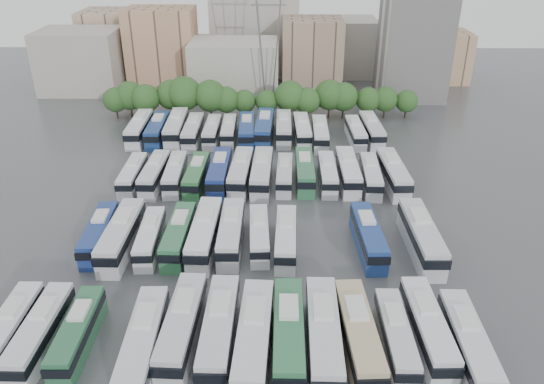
{
  "coord_description": "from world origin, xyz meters",
  "views": [
    {
      "loc": [
        3.84,
        -61.51,
        36.2
      ],
      "look_at": [
        3.17,
        3.11,
        3.0
      ],
      "focal_mm": 35.0,
      "sensor_mm": 36.0,
      "label": 1
    }
  ],
  "objects_px": {
    "bus_r0_s13": "(468,344)",
    "apartment_tower": "(414,39)",
    "bus_r2_s6": "(241,172)",
    "bus_r2_s8": "(285,174)",
    "bus_r2_s7": "(262,172)",
    "bus_r0_s6": "(219,330)",
    "bus_r2_s11": "(348,171)",
    "bus_r0_s4": "(144,343)",
    "bus_r3_s9": "(302,130)",
    "bus_r0_s10": "(358,335)",
    "bus_r3_s0": "(139,128)",
    "bus_r3_s12": "(356,132)",
    "bus_r3_s10": "(320,133)",
    "bus_r0_s1": "(41,332)",
    "bus_r1_s11": "(368,236)",
    "bus_r2_s5": "(220,172)",
    "bus_r2_s13": "(393,173)",
    "bus_r1_s8": "(286,238)",
    "bus_r3_s6": "(247,130)",
    "bus_r1_s7": "(259,234)",
    "bus_r0_s8": "(289,334)",
    "bus_r2_s9": "(305,171)",
    "bus_r0_s9": "(323,335)",
    "bus_r3_s13": "(372,130)",
    "bus_r1_s4": "(179,235)",
    "bus_r2_s1": "(133,175)",
    "bus_r1_s2": "(122,235)",
    "bus_r3_s8": "(284,128)",
    "bus_r0_s2": "(78,333)",
    "bus_r0_s11": "(396,336)",
    "bus_r2_s4": "(197,175)",
    "bus_r3_s1": "(158,130)",
    "electricity_pylon": "(269,18)",
    "bus_r3_s4": "(212,131)",
    "bus_r3_s7": "(264,128)",
    "bus_r0_s12": "(427,328)",
    "bus_r2_s3": "(175,174)",
    "bus_r0_s0": "(9,331)",
    "bus_r0_s7": "(254,339)",
    "bus_r1_s6": "(231,232)",
    "bus_r1_s1": "(99,233)",
    "bus_r3_s5": "(229,130)",
    "bus_r1_s5": "(205,233)",
    "bus_r2_s10": "(328,173)"
  },
  "relations": [
    {
      "from": "bus_r0_s13",
      "to": "apartment_tower",
      "type": "bearing_deg",
      "value": 82.59
    },
    {
      "from": "bus_r2_s6",
      "to": "bus_r2_s8",
      "type": "relative_size",
      "value": 1.19
    },
    {
      "from": "bus_r2_s7",
      "to": "bus_r0_s6",
      "type": "bearing_deg",
      "value": -92.97
    },
    {
      "from": "bus_r2_s11",
      "to": "bus_r0_s4",
      "type": "bearing_deg",
      "value": -121.74
    },
    {
      "from": "apartment_tower",
      "to": "bus_r3_s9",
      "type": "xyz_separation_m",
      "value": [
        -25.57,
        -28.01,
        -11.09
      ]
    },
    {
      "from": "bus_r0_s4",
      "to": "bus_r0_s10",
      "type": "distance_m",
      "value": 19.72
    },
    {
      "from": "bus_r3_s0",
      "to": "bus_r3_s12",
      "type": "relative_size",
      "value": 1.14
    },
    {
      "from": "bus_r0_s10",
      "to": "bus_r2_s7",
      "type": "xyz_separation_m",
      "value": [
        -9.93,
        35.29,
        0.04
      ]
    },
    {
      "from": "bus_r3_s10",
      "to": "bus_r0_s1",
      "type": "bearing_deg",
      "value": -118.45
    },
    {
      "from": "bus_r1_s11",
      "to": "bus_r2_s11",
      "type": "xyz_separation_m",
      "value": [
        -0.28,
        18.63,
        0.09
      ]
    },
    {
      "from": "bus_r2_s5",
      "to": "bus_r2_s13",
      "type": "height_order",
      "value": "bus_r2_s13"
    },
    {
      "from": "bus_r1_s8",
      "to": "bus_r2_s13",
      "type": "height_order",
      "value": "bus_r2_s13"
    },
    {
      "from": "bus_r0_s10",
      "to": "bus_r3_s6",
      "type": "xyz_separation_m",
      "value": [
        -13.19,
        53.75,
        -0.05
      ]
    },
    {
      "from": "bus_r1_s7",
      "to": "bus_r1_s8",
      "type": "height_order",
      "value": "bus_r1_s8"
    },
    {
      "from": "bus_r0_s8",
      "to": "bus_r2_s9",
      "type": "distance_m",
      "value": 36.34
    },
    {
      "from": "apartment_tower",
      "to": "bus_r0_s9",
      "type": "xyz_separation_m",
      "value": [
        -25.78,
        -81.95,
        -10.92
      ]
    },
    {
      "from": "bus_r2_s13",
      "to": "bus_r3_s13",
      "type": "xyz_separation_m",
      "value": [
        -0.28,
        18.89,
        -0.05
      ]
    },
    {
      "from": "bus_r1_s4",
      "to": "bus_r2_s1",
      "type": "height_order",
      "value": "bus_r1_s4"
    },
    {
      "from": "bus_r1_s2",
      "to": "bus_r3_s13",
      "type": "relative_size",
      "value": 1.04
    },
    {
      "from": "bus_r2_s7",
      "to": "bus_r3_s8",
      "type": "relative_size",
      "value": 1.04
    },
    {
      "from": "bus_r0_s13",
      "to": "bus_r0_s2",
      "type": "bearing_deg",
      "value": 179.32
    },
    {
      "from": "bus_r0_s11",
      "to": "bus_r3_s9",
      "type": "distance_m",
      "value": 54.1
    },
    {
      "from": "bus_r2_s4",
      "to": "bus_r3_s6",
      "type": "relative_size",
      "value": 0.93
    },
    {
      "from": "bus_r2_s4",
      "to": "bus_r2_s5",
      "type": "xyz_separation_m",
      "value": [
        3.42,
        0.66,
        0.17
      ]
    },
    {
      "from": "bus_r3_s10",
      "to": "bus_r3_s1",
      "type": "bearing_deg",
      "value": 178.86
    },
    {
      "from": "bus_r0_s1",
      "to": "bus_r2_s8",
      "type": "bearing_deg",
      "value": 57.39
    },
    {
      "from": "electricity_pylon",
      "to": "bus_r2_s8",
      "type": "bearing_deg",
      "value": -85.53
    },
    {
      "from": "bus_r2_s7",
      "to": "bus_r3_s6",
      "type": "bearing_deg",
      "value": 102.03
    },
    {
      "from": "bus_r0_s1",
      "to": "bus_r3_s4",
      "type": "xyz_separation_m",
      "value": [
        10.16,
        53.4,
        -0.04
      ]
    },
    {
      "from": "bus_r2_s11",
      "to": "bus_r0_s2",
      "type": "bearing_deg",
      "value": -129.7
    },
    {
      "from": "apartment_tower",
      "to": "bus_r3_s6",
      "type": "bearing_deg",
      "value": -141.87
    },
    {
      "from": "bus_r3_s7",
      "to": "bus_r3_s9",
      "type": "bearing_deg",
      "value": -4.29
    },
    {
      "from": "bus_r0_s12",
      "to": "bus_r1_s2",
      "type": "bearing_deg",
      "value": 153.05
    },
    {
      "from": "bus_r2_s1",
      "to": "bus_r3_s1",
      "type": "xyz_separation_m",
      "value": [
        -0.01,
        18.87,
        0.24
      ]
    },
    {
      "from": "bus_r1_s2",
      "to": "bus_r3_s7",
      "type": "height_order",
      "value": "bus_r3_s7"
    },
    {
      "from": "bus_r2_s1",
      "to": "bus_r2_s3",
      "type": "bearing_deg",
      "value": 2.45
    },
    {
      "from": "bus_r0_s0",
      "to": "bus_r0_s1",
      "type": "height_order",
      "value": "bus_r0_s1"
    },
    {
      "from": "bus_r0_s7",
      "to": "bus_r0_s1",
      "type": "bearing_deg",
      "value": 179.63
    },
    {
      "from": "bus_r2_s6",
      "to": "bus_r1_s11",
      "type": "bearing_deg",
      "value": -44.31
    },
    {
      "from": "bus_r0_s2",
      "to": "bus_r1_s6",
      "type": "bearing_deg",
      "value": 53.21
    },
    {
      "from": "apartment_tower",
      "to": "bus_r2_s4",
      "type": "xyz_separation_m",
      "value": [
        -42.35,
        -46.98,
        -11.2
      ]
    },
    {
      "from": "bus_r3_s9",
      "to": "bus_r2_s13",
      "type": "bearing_deg",
      "value": -56.32
    },
    {
      "from": "apartment_tower",
      "to": "bus_r2_s7",
      "type": "xyz_separation_m",
      "value": [
        -32.47,
        -46.5,
        -10.97
      ]
    },
    {
      "from": "bus_r1_s1",
      "to": "bus_r3_s5",
      "type": "relative_size",
      "value": 1.06
    },
    {
      "from": "electricity_pylon",
      "to": "bus_r2_s11",
      "type": "xyz_separation_m",
      "value": [
        12.75,
        -37.68,
        -16.7
      ]
    },
    {
      "from": "bus_r0_s11",
      "to": "bus_r3_s9",
      "type": "relative_size",
      "value": 0.89
    },
    {
      "from": "bus_r0_s6",
      "to": "bus_r2_s13",
      "type": "height_order",
      "value": "same"
    },
    {
      "from": "bus_r1_s5",
      "to": "bus_r3_s0",
      "type": "relative_size",
      "value": 1.0
    },
    {
      "from": "bus_r1_s5",
      "to": "bus_r2_s10",
      "type": "height_order",
      "value": "bus_r1_s5"
    },
    {
      "from": "apartment_tower",
      "to": "bus_r1_s7",
      "type": "relative_size",
      "value": 2.38
    }
  ]
}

